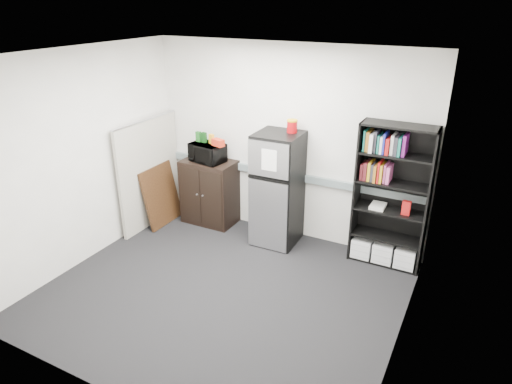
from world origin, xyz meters
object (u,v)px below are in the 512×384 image
cubicle_partition (150,173)px  microwave (207,153)px  bookshelf (391,198)px  refrigerator (277,189)px  cabinet (210,192)px

cubicle_partition → microwave: cubicle_partition is taller
bookshelf → cubicle_partition: bearing=-171.9°
refrigerator → bookshelf: bearing=4.3°
cubicle_partition → microwave: 0.92m
bookshelf → refrigerator: bookshelf is taller
cubicle_partition → refrigerator: 1.96m
cubicle_partition → refrigerator: (1.93, 0.34, -0.02)m
microwave → refrigerator: (1.17, -0.06, -0.33)m
bookshelf → cabinet: (-2.66, -0.06, -0.42)m
bookshelf → microwave: 2.67m
bookshelf → cabinet: bookshelf is taller
cabinet → microwave: size_ratio=2.00×
bookshelf → cubicle_partition: (-3.43, -0.49, -0.10)m
cubicle_partition → bookshelf: bearing=8.1°
microwave → cabinet: bearing=98.5°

